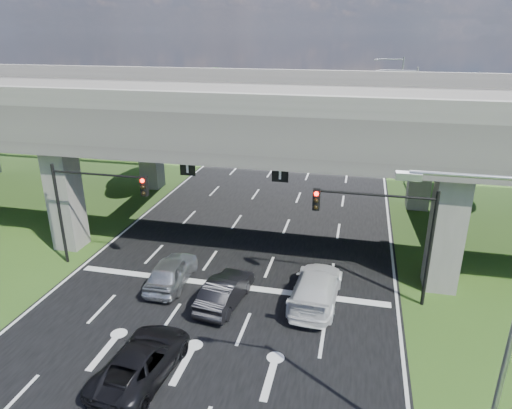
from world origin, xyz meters
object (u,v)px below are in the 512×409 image
at_px(streetlight_near, 497,323).
at_px(car_trailing, 142,361).
at_px(streetlight_far, 407,118).
at_px(car_white, 316,288).
at_px(car_silver, 171,271).
at_px(car_dark, 225,291).
at_px(signal_left, 91,199).
at_px(streetlight_beyond, 396,94).
at_px(signal_right, 385,224).

distance_m(streetlight_near, car_trailing, 12.72).
bearing_deg(streetlight_far, car_trailing, -112.36).
xyz_separation_m(streetlight_near, car_white, (-5.32, 9.00, -5.02)).
distance_m(car_silver, car_dark, 3.55).
distance_m(signal_left, streetlight_far, 26.95).
relative_size(car_dark, car_white, 0.80).
bearing_deg(streetlight_beyond, car_silver, -109.41).
relative_size(streetlight_near, car_white, 1.82).
height_order(car_silver, car_trailing, car_silver).
xyz_separation_m(signal_right, streetlight_beyond, (2.27, 36.06, 1.66)).
distance_m(signal_right, signal_left, 15.65).
relative_size(signal_left, car_white, 1.09).
height_order(streetlight_near, car_trailing, streetlight_near).
bearing_deg(streetlight_far, signal_left, -131.78).
bearing_deg(streetlight_far, car_silver, -121.84).
relative_size(signal_left, streetlight_beyond, 0.60).
relative_size(streetlight_near, car_silver, 2.22).
distance_m(signal_left, car_dark, 9.16).
distance_m(car_dark, car_trailing, 5.88).
bearing_deg(signal_left, car_white, -4.28).
xyz_separation_m(signal_left, streetlight_far, (17.92, 20.06, 1.66)).
bearing_deg(car_dark, signal_right, -157.25).
bearing_deg(streetlight_near, car_trailing, 169.08).
xyz_separation_m(streetlight_near, car_dark, (-9.70, 7.82, -5.10)).
relative_size(signal_right, car_dark, 1.37).
height_order(streetlight_near, car_dark, streetlight_near).
bearing_deg(streetlight_near, car_dark, 141.11).
bearing_deg(car_trailing, car_dark, -102.53).
distance_m(signal_left, streetlight_beyond, 40.30).
height_order(streetlight_far, streetlight_beyond, same).
xyz_separation_m(car_silver, car_trailing, (1.61, -6.80, -0.07)).
relative_size(streetlight_beyond, car_white, 1.82).
distance_m(signal_right, car_dark, 8.45).
xyz_separation_m(signal_right, car_white, (-3.05, -0.94, -3.36)).
bearing_deg(car_white, streetlight_near, 123.77).
relative_size(signal_left, streetlight_near, 0.60).
bearing_deg(signal_right, streetlight_near, -77.12).
bearing_deg(car_dark, streetlight_beyond, -97.45).
bearing_deg(car_white, car_silver, 3.17).
xyz_separation_m(signal_right, signal_left, (-15.65, 0.00, 0.00)).
distance_m(streetlight_near, car_dark, 13.46).
xyz_separation_m(signal_left, streetlight_near, (17.92, -9.94, 1.66)).
height_order(signal_right, streetlight_near, streetlight_near).
xyz_separation_m(signal_left, car_white, (12.60, -0.94, -3.36)).
distance_m(car_white, car_trailing, 9.14).
distance_m(signal_right, streetlight_far, 20.25).
bearing_deg(streetlight_near, signal_left, 150.98).
bearing_deg(car_trailing, streetlight_far, -107.70).
relative_size(signal_right, signal_left, 1.00).
relative_size(signal_right, car_silver, 1.33).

